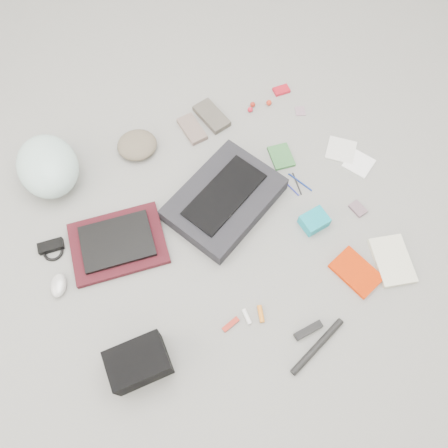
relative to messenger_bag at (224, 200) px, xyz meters
name	(u,v)px	position (x,y,z in m)	size (l,w,h in m)	color
ground_plane	(224,229)	(-0.06, -0.11, -0.04)	(4.00, 4.00, 0.00)	gray
messenger_bag	(224,200)	(0.00, 0.00, 0.00)	(0.50, 0.35, 0.08)	black
bag_flap	(224,194)	(0.00, 0.00, 0.05)	(0.39, 0.18, 0.01)	black
laptop_sleeve	(118,243)	(-0.51, 0.02, -0.03)	(0.40, 0.30, 0.03)	#411017
laptop	(117,241)	(-0.51, 0.02, 0.00)	(0.31, 0.22, 0.02)	black
bike_helmet	(48,166)	(-0.66, 0.48, 0.06)	(0.27, 0.34, 0.20)	silver
beanie	(137,145)	(-0.25, 0.46, -0.01)	(0.19, 0.18, 0.07)	#6C614E
mitten_left	(192,129)	(0.04, 0.45, -0.03)	(0.09, 0.17, 0.03)	#7F685F
mitten_right	(212,116)	(0.16, 0.48, -0.03)	(0.10, 0.20, 0.03)	#565047
power_brick	(51,246)	(-0.78, 0.14, -0.03)	(0.11, 0.05, 0.03)	black
cable_coil	(53,252)	(-0.78, 0.11, -0.03)	(0.09, 0.09, 0.01)	black
mouse	(58,285)	(-0.80, -0.05, -0.02)	(0.06, 0.11, 0.04)	silver
camera_bag	(139,363)	(-0.60, -0.50, 0.03)	(0.22, 0.15, 0.14)	black
multitool	(231,324)	(-0.22, -0.51, -0.04)	(0.08, 0.02, 0.01)	#A12214
toiletry_tube_white	(247,317)	(-0.15, -0.51, -0.03)	(0.02, 0.02, 0.06)	white
toiletry_tube_orange	(261,314)	(-0.09, -0.53, -0.03)	(0.02, 0.02, 0.07)	orange
u_lock	(308,330)	(0.05, -0.67, -0.03)	(0.12, 0.03, 0.02)	black
bike_pump	(317,346)	(0.05, -0.74, -0.03)	(0.03, 0.03, 0.29)	black
book_red	(356,272)	(0.36, -0.55, -0.03)	(0.13, 0.20, 0.02)	red
book_white	(392,260)	(0.53, -0.57, -0.03)	(0.15, 0.22, 0.02)	beige
notepad	(281,156)	(0.36, 0.11, -0.03)	(0.10, 0.13, 0.02)	#346C36
pen_blue	(290,186)	(0.32, -0.05, -0.04)	(0.01, 0.01, 0.13)	#222997
pen_black	(297,184)	(0.35, -0.05, -0.04)	(0.01, 0.01, 0.12)	black
pen_navy	(300,182)	(0.37, -0.05, -0.04)	(0.01, 0.01, 0.14)	navy
accordion_wallet	(314,221)	(0.32, -0.27, -0.01)	(0.11, 0.09, 0.06)	#0E98AC
card_deck	(358,209)	(0.54, -0.29, -0.03)	(0.05, 0.08, 0.01)	slate
napkin_top	(341,150)	(0.65, 0.02, -0.04)	(0.14, 0.14, 0.01)	silver
napkin_bottom	(359,163)	(0.68, -0.09, -0.04)	(0.12, 0.12, 0.01)	white
lollipop_a	(250,110)	(0.36, 0.43, -0.03)	(0.03, 0.03, 0.03)	red
lollipop_b	(253,104)	(0.38, 0.45, -0.03)	(0.03, 0.03, 0.03)	#A32417
lollipop_c	(269,103)	(0.46, 0.42, -0.03)	(0.03, 0.03, 0.03)	red
altoids_tin	(281,90)	(0.56, 0.47, -0.03)	(0.08, 0.05, 0.02)	red
stamp_sheet	(300,111)	(0.59, 0.31, -0.04)	(0.05, 0.06, 0.00)	gray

